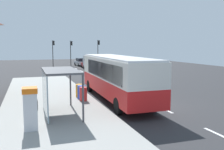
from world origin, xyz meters
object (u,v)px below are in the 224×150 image
traffic_light_far_side (53,49)px  sedan_far (81,62)px  traffic_light_near_side (98,49)px  traffic_light_median (71,49)px  sedan_near (88,64)px  recycling_bin_red (83,94)px  recycling_bin_orange (79,91)px  bus (116,75)px  ticket_machine (30,108)px  bus_shelter (55,80)px  recycling_bin_blue (81,92)px  white_van (92,62)px

traffic_light_far_side → sedan_far: bearing=7.7°
traffic_light_near_side → traffic_light_median: bearing=162.6°
traffic_light_far_side → traffic_light_median: 3.59m
sedan_near → recycling_bin_red: 26.70m
sedan_far → recycling_bin_orange: size_ratio=4.72×
bus → traffic_light_near_side: bearing=76.6°
recycling_bin_orange → ticket_machine: bearing=-118.5°
sedan_near → traffic_light_far_side: size_ratio=0.89×
sedan_far → traffic_light_far_side: traffic_light_far_side is taller
recycling_bin_orange → traffic_light_near_side: size_ratio=0.19×
traffic_light_far_side → bus_shelter: 34.51m
recycling_bin_blue → traffic_light_median: traffic_light_median is taller
recycling_bin_red → recycling_bin_blue: 0.70m
recycling_bin_blue → traffic_light_near_side: bearing=72.0°
bus → ticket_machine: 8.09m
sedan_far → white_van: bearing=-90.6°
sedan_far → bus_shelter: 36.15m
sedan_near → traffic_light_near_side: size_ratio=0.87×
sedan_near → recycling_bin_red: bearing=-104.1°
recycling_bin_blue → traffic_light_far_side: (1.10, 30.70, 2.66)m
recycling_bin_red → traffic_light_median: bearing=81.9°
sedan_far → traffic_light_far_side: (-5.40, -0.73, 2.53)m
traffic_light_median → recycling_bin_blue: bearing=-98.3°
bus → ticket_machine: bus is taller
traffic_light_median → traffic_light_far_side: bearing=-167.1°
sedan_far → ticket_machine: bearing=-105.1°
sedan_far → ticket_machine: ticket_machine is taller
traffic_light_near_side → bus_shelter: (-11.91, -33.53, -1.28)m
ticket_machine → sedan_far: bearing=74.9°
white_van → recycling_bin_orange: 22.30m
bus → recycling_bin_blue: (-2.49, 0.48, -1.19)m
recycling_bin_orange → white_van: bearing=73.3°
traffic_light_near_side → bus: bearing=-103.4°
bus → traffic_light_near_side: 31.26m
traffic_light_near_side → traffic_light_median: (-5.10, 1.60, -0.08)m
recycling_bin_red → sedan_far: bearing=78.6°
recycling_bin_orange → traffic_light_near_side: bearing=71.6°
white_van → ticket_machine: white_van is taller
recycling_bin_orange → bus_shelter: (-2.21, -4.33, 1.44)m
ticket_machine → traffic_light_median: traffic_light_median is taller
white_van → ticket_machine: bearing=-109.6°
white_van → traffic_light_median: bearing=100.8°
ticket_machine → recycling_bin_orange: bearing=61.5°
sedan_near → sedan_far: bearing=90.0°
ticket_machine → recycling_bin_orange: size_ratio=2.04×
bus_shelter → sedan_far: bearing=76.0°
white_van → sedan_far: 9.39m
sedan_far → recycling_bin_blue: (-6.50, -31.42, -0.14)m
recycling_bin_red → traffic_light_near_side: size_ratio=0.19×
sedan_near → ticket_machine: bearing=-107.9°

